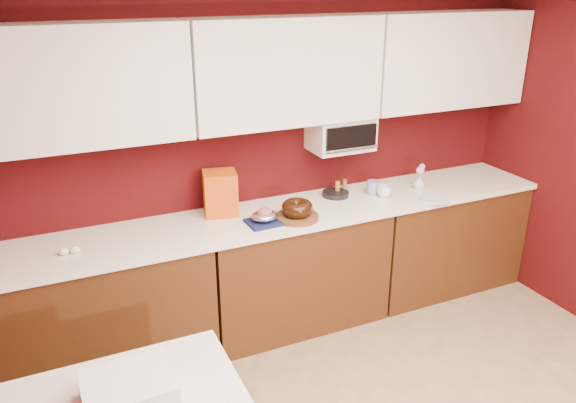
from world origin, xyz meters
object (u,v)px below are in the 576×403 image
Objects in this scene: pandoro_box at (220,193)px; blue_jar at (373,188)px; toaster_oven at (340,133)px; newspaper_stack at (129,392)px; bundt_cake at (297,208)px; coffee_mug at (384,190)px; foil_ham_nest at (265,216)px; flower_vase at (419,182)px.

blue_jar is (1.16, -0.11, -0.10)m from pandoro_box.
toaster_oven is 1.21× the size of newspaper_stack.
bundt_cake is 0.78m from coffee_mug.
foil_ham_nest is 1.76× the size of coffee_mug.
coffee_mug is 0.99× the size of blue_jar.
foil_ham_nest is 1.00m from coffee_mug.
bundt_cake is at bearing -172.70° from flower_vase.
blue_jar is 2.47m from newspaper_stack.
blue_jar is at bearing 120.91° from coffee_mug.
toaster_oven is 4.26× the size of blue_jar.
toaster_oven is 0.49m from blue_jar.
newspaper_stack is at bearing -148.72° from coffee_mug.
coffee_mug is at bearing 4.86° from foil_ham_nest.
flower_vase is (0.63, -0.16, -0.42)m from toaster_oven.
newspaper_stack is at bearing -141.00° from toaster_oven.
newspaper_stack is at bearing -138.70° from bundt_cake.
coffee_mug is at bearing -173.91° from flower_vase.
foil_ham_nest is at bearing -158.39° from toaster_oven.
pandoro_box reaches higher than bundt_cake.
flower_vase reaches higher than blue_jar.
pandoro_box is at bearing 174.23° from flower_vase.
bundt_cake is 0.23m from foil_ham_nest.
toaster_oven is at bearing 152.41° from blue_jar.
toaster_oven is at bearing 165.33° from flower_vase.
toaster_oven reaches higher than flower_vase.
bundt_cake is 1.17× the size of foil_ham_nest.
coffee_mug is (0.77, 0.11, -0.03)m from bundt_cake.
blue_jar is (0.23, -0.12, -0.42)m from toaster_oven.
bundt_cake reaches higher than coffee_mug.
foil_ham_nest is (-0.72, -0.29, -0.42)m from toaster_oven.
foil_ham_nest is 0.50× the size of newspaper_stack.
toaster_oven is 0.88m from foil_ham_nest.
coffee_mug is at bearing -59.09° from blue_jar.
newspaper_stack is (-2.06, -1.36, -0.14)m from blue_jar.
toaster_oven is at bearing 31.93° from bundt_cake.
coffee_mug reaches higher than newspaper_stack.
blue_jar is (-0.05, 0.08, 0.00)m from coffee_mug.
bundt_cake reaches higher than flower_vase.
coffee_mug is at bearing -35.91° from toaster_oven.
flower_vase reaches higher than coffee_mug.
coffee_mug is 2.47m from newspaper_stack.
pandoro_box is (-0.21, 0.28, 0.10)m from foil_ham_nest.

